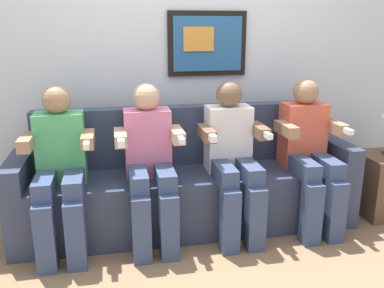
{
  "coord_description": "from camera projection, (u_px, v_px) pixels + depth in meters",
  "views": [
    {
      "loc": [
        -0.53,
        -2.5,
        1.48
      ],
      "look_at": [
        0.0,
        0.15,
        0.7
      ],
      "focal_mm": 38.13,
      "sensor_mm": 36.0,
      "label": 1
    }
  ],
  "objects": [
    {
      "name": "person_left_center",
      "position": [
        150.0,
        159.0,
        2.79
      ],
      "size": [
        0.46,
        0.56,
        1.11
      ],
      "color": "pink",
      "rests_on": "ground_plane"
    },
    {
      "name": "couch",
      "position": [
        187.0,
        187.0,
        3.09
      ],
      "size": [
        2.51,
        0.58,
        0.9
      ],
      "color": "#333D56",
      "rests_on": "ground_plane"
    },
    {
      "name": "person_right_center",
      "position": [
        232.0,
        154.0,
        2.9
      ],
      "size": [
        0.46,
        0.56,
        1.11
      ],
      "color": "white",
      "rests_on": "ground_plane"
    },
    {
      "name": "ground_plane",
      "position": [
        196.0,
        245.0,
        2.87
      ],
      "size": [
        6.38,
        6.38,
        0.0
      ],
      "primitive_type": "plane",
      "color": "#8C6B4C"
    },
    {
      "name": "person_rightmost",
      "position": [
        309.0,
        149.0,
        3.01
      ],
      "size": [
        0.46,
        0.56,
        1.11
      ],
      "color": "#D8593F",
      "rests_on": "ground_plane"
    },
    {
      "name": "person_leftmost",
      "position": [
        60.0,
        165.0,
        2.68
      ],
      "size": [
        0.46,
        0.56,
        1.11
      ],
      "color": "#4CB266",
      "rests_on": "ground_plane"
    },
    {
      "name": "back_wall_assembly",
      "position": [
        178.0,
        50.0,
        3.23
      ],
      "size": [
        4.91,
        0.1,
        2.6
      ],
      "color": "silver",
      "rests_on": "ground_plane"
    },
    {
      "name": "side_table_right",
      "position": [
        384.0,
        184.0,
        3.3
      ],
      "size": [
        0.4,
        0.4,
        0.5
      ],
      "color": "brown",
      "rests_on": "ground_plane"
    }
  ]
}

